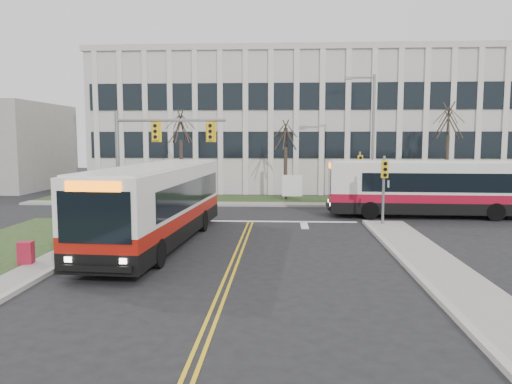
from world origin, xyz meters
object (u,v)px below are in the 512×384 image
object	(u,v)px
streetlight	(371,132)
directory_sign	(292,186)
bus_main	(158,206)
newspaper_box_red	(26,254)
bus_cross	(435,190)

from	to	relation	value
streetlight	directory_sign	bearing A→B (deg)	166.77
bus_main	newspaper_box_red	bearing A→B (deg)	-128.24
streetlight	bus_main	bearing A→B (deg)	-129.39
bus_cross	newspaper_box_red	xyz separation A→B (m)	(-18.51, -12.89, -1.19)
bus_cross	newspaper_box_red	distance (m)	22.58
directory_sign	bus_cross	size ratio (longest dim) A/B	0.16
streetlight	newspaper_box_red	xyz separation A→B (m)	(-15.61, -18.63, -4.72)
directory_sign	newspaper_box_red	world-z (taller)	directory_sign
bus_main	bus_cross	distance (m)	16.98
streetlight	newspaper_box_red	distance (m)	24.76
directory_sign	newspaper_box_red	distance (m)	22.34
streetlight	bus_main	world-z (taller)	streetlight
streetlight	newspaper_box_red	size ratio (longest dim) A/B	9.68
bus_main	bus_cross	bearing A→B (deg)	33.87
directory_sign	bus_main	xyz separation A→B (m)	(-6.23, -15.62, 0.56)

